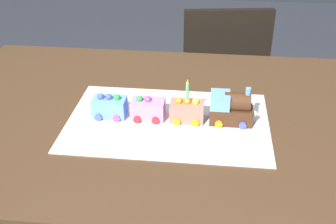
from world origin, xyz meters
TOP-DOWN VIEW (x-y plane):
  - dining_table at (0.00, 0.00)m, footprint 1.40×1.00m
  - chair at (-0.24, -0.83)m, footprint 0.46×0.46m
  - cake_board at (-0.07, 0.05)m, footprint 0.60×0.40m
  - cake_locomotive at (-0.25, 0.04)m, footprint 0.14×0.08m
  - cake_car_caboose_coral at (-0.12, 0.04)m, footprint 0.10×0.08m
  - cake_car_flatbed_lavender at (-0.00, 0.04)m, footprint 0.10×0.08m
  - cake_car_gondola_sky_blue at (0.11, 0.04)m, footprint 0.10×0.08m
  - birthday_candle at (-0.12, 0.04)m, footprint 0.01×0.01m

SIDE VIEW (x-z plane):
  - chair at x=-0.24m, z-range 0.04..0.90m
  - dining_table at x=0.00m, z-range 0.26..1.00m
  - cake_board at x=-0.07m, z-range 0.74..0.74m
  - cake_car_flatbed_lavender at x=0.00m, z-range 0.74..0.81m
  - cake_car_caboose_coral at x=-0.12m, z-range 0.74..0.81m
  - cake_car_gondola_sky_blue at x=0.11m, z-range 0.74..0.81m
  - cake_locomotive at x=-0.25m, z-range 0.73..0.85m
  - birthday_candle at x=-0.12m, z-range 0.81..0.88m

